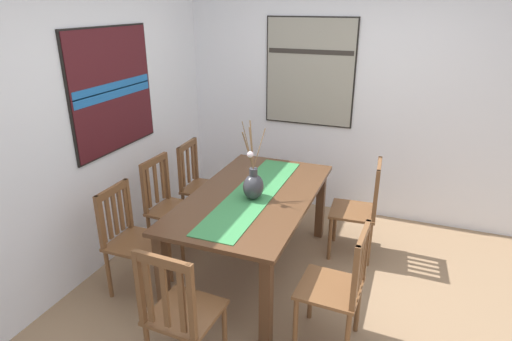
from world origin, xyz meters
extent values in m
cube|color=#8E7051|center=(0.00, 0.00, -0.01)|extent=(6.40, 6.40, 0.03)
cube|color=silver|center=(0.00, 1.86, 1.35)|extent=(6.40, 0.12, 2.70)
cube|color=silver|center=(1.86, 0.00, 1.35)|extent=(0.12, 6.40, 2.70)
cube|color=#51331E|center=(0.28, 0.46, 0.75)|extent=(1.80, 0.99, 0.03)
cube|color=#51331E|center=(-0.55, 0.05, 0.37)|extent=(0.08, 0.08, 0.73)
cube|color=#51331E|center=(1.10, 0.05, 0.37)|extent=(0.08, 0.08, 0.73)
cube|color=#51331E|center=(-0.55, 0.88, 0.37)|extent=(0.08, 0.08, 0.73)
cube|color=#51331E|center=(1.10, 0.88, 0.37)|extent=(0.08, 0.08, 0.73)
cube|color=#388447|center=(0.28, 0.46, 0.77)|extent=(1.66, 0.36, 0.01)
ellipsoid|color=#333338|center=(0.20, 0.43, 0.87)|extent=(0.20, 0.17, 0.21)
cylinder|color=#333338|center=(0.20, 0.43, 1.00)|extent=(0.07, 0.07, 0.06)
cylinder|color=brown|center=(0.24, 0.46, 1.22)|extent=(0.10, 0.08, 0.38)
cylinder|color=brown|center=(0.18, 0.47, 1.19)|extent=(0.05, 0.09, 0.31)
cylinder|color=brown|center=(0.27, 0.41, 1.19)|extent=(0.15, 0.06, 0.31)
cylinder|color=brown|center=(0.16, 0.46, 1.24)|extent=(0.07, 0.07, 0.41)
cylinder|color=brown|center=(0.22, 0.46, 1.20)|extent=(0.06, 0.06, 0.33)
sphere|color=silver|center=(0.15, 0.44, 1.17)|extent=(0.05, 0.05, 0.05)
cube|color=brown|center=(0.30, 1.28, 0.45)|extent=(0.43, 0.43, 0.03)
cylinder|color=brown|center=(0.47, 1.09, 0.22)|extent=(0.04, 0.04, 0.44)
cylinder|color=brown|center=(0.11, 1.10, 0.22)|extent=(0.04, 0.04, 0.44)
cylinder|color=brown|center=(0.48, 1.45, 0.22)|extent=(0.04, 0.04, 0.44)
cylinder|color=brown|center=(0.12, 1.46, 0.22)|extent=(0.04, 0.04, 0.44)
cube|color=brown|center=(0.48, 1.46, 0.71)|extent=(0.04, 0.04, 0.48)
cube|color=brown|center=(0.12, 1.47, 0.71)|extent=(0.04, 0.04, 0.48)
cube|color=brown|center=(0.30, 1.47, 0.92)|extent=(0.38, 0.05, 0.06)
cube|color=brown|center=(0.42, 1.46, 0.69)|extent=(0.04, 0.02, 0.39)
cube|color=brown|center=(0.30, 1.47, 0.69)|extent=(0.04, 0.02, 0.39)
cube|color=brown|center=(0.19, 1.47, 0.69)|extent=(0.04, 0.02, 0.39)
cube|color=brown|center=(0.89, -0.31, 0.45)|extent=(0.45, 0.45, 0.03)
cylinder|color=brown|center=(0.70, -0.14, 0.22)|extent=(0.04, 0.04, 0.44)
cylinder|color=brown|center=(1.06, -0.12, 0.22)|extent=(0.04, 0.04, 0.44)
cylinder|color=brown|center=(0.72, -0.50, 0.22)|extent=(0.04, 0.04, 0.44)
cylinder|color=brown|center=(1.08, -0.48, 0.22)|extent=(0.04, 0.04, 0.44)
cube|color=brown|center=(0.72, -0.51, 0.71)|extent=(0.04, 0.04, 0.49)
cube|color=brown|center=(1.08, -0.49, 0.71)|extent=(0.04, 0.04, 0.49)
cube|color=brown|center=(0.90, -0.50, 0.93)|extent=(0.38, 0.06, 0.06)
cube|color=brown|center=(0.75, -0.51, 0.70)|extent=(0.04, 0.02, 0.40)
cube|color=brown|center=(0.83, -0.51, 0.70)|extent=(0.04, 0.02, 0.40)
cube|color=brown|center=(0.90, -0.50, 0.70)|extent=(0.04, 0.02, 0.40)
cube|color=brown|center=(0.98, -0.50, 0.70)|extent=(0.04, 0.02, 0.40)
cube|color=brown|center=(1.05, -0.49, 0.70)|extent=(0.04, 0.02, 0.40)
cube|color=brown|center=(-0.35, -0.35, 0.45)|extent=(0.44, 0.44, 0.03)
cylinder|color=brown|center=(-0.52, -0.16, 0.22)|extent=(0.04, 0.04, 0.44)
cylinder|color=brown|center=(-0.16, -0.18, 0.22)|extent=(0.04, 0.04, 0.44)
cylinder|color=brown|center=(-0.54, -0.52, 0.22)|extent=(0.04, 0.04, 0.44)
cylinder|color=brown|center=(-0.18, -0.54, 0.22)|extent=(0.04, 0.04, 0.44)
cube|color=brown|center=(-0.54, -0.53, 0.70)|extent=(0.04, 0.04, 0.47)
cube|color=brown|center=(-0.18, -0.55, 0.70)|extent=(0.04, 0.04, 0.47)
cube|color=brown|center=(-0.36, -0.54, 0.91)|extent=(0.38, 0.05, 0.06)
cube|color=brown|center=(-0.51, -0.53, 0.69)|extent=(0.04, 0.02, 0.38)
cube|color=brown|center=(-0.43, -0.54, 0.69)|extent=(0.04, 0.02, 0.38)
cube|color=brown|center=(-0.36, -0.54, 0.69)|extent=(0.04, 0.02, 0.38)
cube|color=brown|center=(-0.28, -0.54, 0.69)|extent=(0.04, 0.02, 0.38)
cube|color=brown|center=(-0.20, -0.55, 0.69)|extent=(0.04, 0.02, 0.38)
cube|color=brown|center=(-0.92, 0.46, 0.45)|extent=(0.44, 0.44, 0.03)
cylinder|color=brown|center=(-0.74, 0.63, 0.22)|extent=(0.04, 0.04, 0.44)
cylinder|color=brown|center=(-0.75, 0.27, 0.22)|extent=(0.04, 0.04, 0.44)
cube|color=brown|center=(-1.11, 0.65, 0.72)|extent=(0.04, 0.04, 0.51)
cube|color=brown|center=(-1.12, 0.29, 0.72)|extent=(0.04, 0.04, 0.51)
cube|color=brown|center=(-1.11, 0.47, 0.95)|extent=(0.05, 0.38, 0.06)
cube|color=brown|center=(-1.11, 0.58, 0.71)|extent=(0.02, 0.04, 0.42)
cube|color=brown|center=(-1.11, 0.47, 0.71)|extent=(0.02, 0.04, 0.42)
cube|color=brown|center=(-1.12, 0.35, 0.71)|extent=(0.02, 0.04, 0.42)
cube|color=brown|center=(-0.33, 1.25, 0.45)|extent=(0.42, 0.42, 0.03)
cylinder|color=brown|center=(-0.15, 1.07, 0.22)|extent=(0.04, 0.04, 0.44)
cylinder|color=brown|center=(-0.51, 1.07, 0.22)|extent=(0.04, 0.04, 0.44)
cylinder|color=brown|center=(-0.15, 1.43, 0.22)|extent=(0.04, 0.04, 0.44)
cylinder|color=brown|center=(-0.51, 1.43, 0.22)|extent=(0.04, 0.04, 0.44)
cube|color=brown|center=(-0.15, 1.44, 0.69)|extent=(0.04, 0.04, 0.45)
cube|color=brown|center=(-0.51, 1.44, 0.69)|extent=(0.04, 0.04, 0.45)
cube|color=brown|center=(-0.33, 1.44, 0.89)|extent=(0.38, 0.03, 0.06)
cube|color=brown|center=(-0.17, 1.44, 0.68)|extent=(0.04, 0.02, 0.36)
cube|color=brown|center=(-0.25, 1.44, 0.68)|extent=(0.04, 0.02, 0.36)
cube|color=brown|center=(-0.33, 1.44, 0.68)|extent=(0.04, 0.02, 0.36)
cube|color=brown|center=(-0.40, 1.44, 0.68)|extent=(0.04, 0.02, 0.36)
cube|color=brown|center=(-0.48, 1.44, 0.68)|extent=(0.04, 0.02, 0.36)
cube|color=brown|center=(0.86, 1.24, 0.45)|extent=(0.44, 0.44, 0.03)
cylinder|color=brown|center=(1.05, 1.07, 0.22)|extent=(0.04, 0.04, 0.44)
cylinder|color=brown|center=(0.69, 1.05, 0.22)|extent=(0.04, 0.04, 0.44)
cylinder|color=brown|center=(1.03, 1.43, 0.22)|extent=(0.04, 0.04, 0.44)
cylinder|color=brown|center=(0.67, 1.41, 0.22)|extent=(0.04, 0.04, 0.44)
cube|color=brown|center=(1.03, 1.44, 0.70)|extent=(0.04, 0.04, 0.48)
cube|color=brown|center=(0.67, 1.42, 0.70)|extent=(0.04, 0.04, 0.48)
cube|color=brown|center=(0.85, 1.43, 0.91)|extent=(0.38, 0.05, 0.06)
cube|color=brown|center=(0.96, 1.43, 0.69)|extent=(0.04, 0.02, 0.39)
cube|color=brown|center=(0.85, 1.43, 0.69)|extent=(0.04, 0.02, 0.39)
cube|color=brown|center=(0.73, 1.42, 0.69)|extent=(0.04, 0.02, 0.39)
cube|color=black|center=(0.25, 1.80, 1.57)|extent=(1.07, 0.04, 1.08)
cube|color=#471419|center=(0.25, 1.78, 1.57)|extent=(1.04, 0.01, 1.05)
cube|color=#1E60A8|center=(0.25, 1.77, 1.60)|extent=(1.01, 0.00, 0.07)
cube|color=#1E60A8|center=(0.25, 1.77, 1.54)|extent=(1.01, 0.00, 0.08)
cube|color=black|center=(1.80, 0.40, 1.58)|extent=(0.04, 0.99, 1.16)
cube|color=gray|center=(1.78, 0.40, 1.58)|extent=(0.01, 0.96, 1.13)
cube|color=#2D2823|center=(1.77, 0.40, 1.80)|extent=(0.00, 0.93, 0.05)
camera|label=1|loc=(-2.81, -0.75, 2.30)|focal=29.98mm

